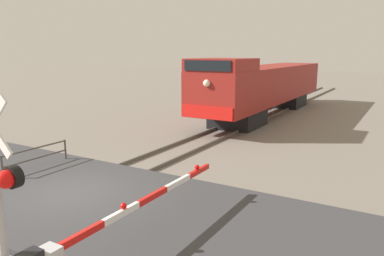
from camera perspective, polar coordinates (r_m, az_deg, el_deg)
The scene contains 7 objects.
ground_plane at distance 12.41m, azimuth -18.14°, elevation -9.94°, with size 160.00×160.00×0.00m, color slate.
rail_track_left at distance 12.91m, azimuth -20.30°, elevation -8.90°, with size 0.08×80.00×0.15m, color #59544C.
rail_track_right at distance 11.88m, azimuth -15.83°, elevation -10.39°, with size 0.08×80.00×0.15m, color #59544C.
road_surface at distance 12.38m, azimuth -18.16°, elevation -9.60°, with size 36.00×6.05×0.16m, color #38383A.
locomotive at distance 26.56m, azimuth 11.03°, elevation 6.35°, with size 3.04×17.79×4.06m.
crossing_gate at distance 7.77m, azimuth -15.68°, elevation -16.79°, with size 0.36×6.28×1.27m.
guard_railing at distance 15.14m, azimuth -22.62°, elevation -3.89°, with size 0.08×2.81×0.95m.
Camera 1 is at (8.84, -7.50, 4.44)m, focal length 35.08 mm.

